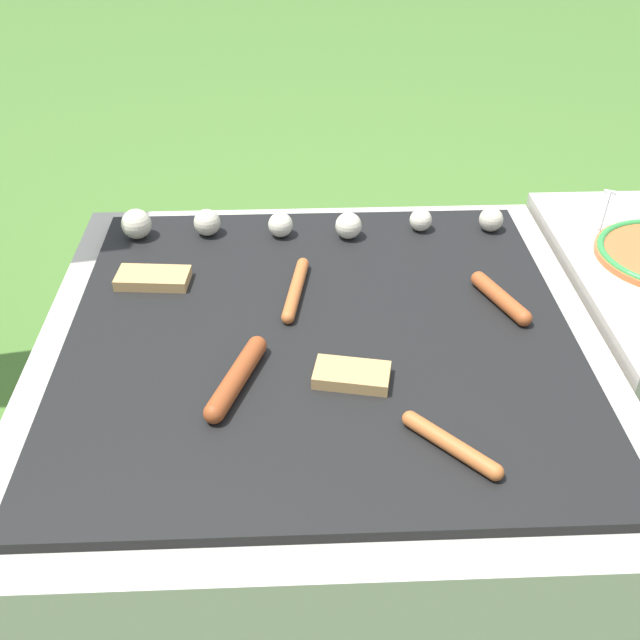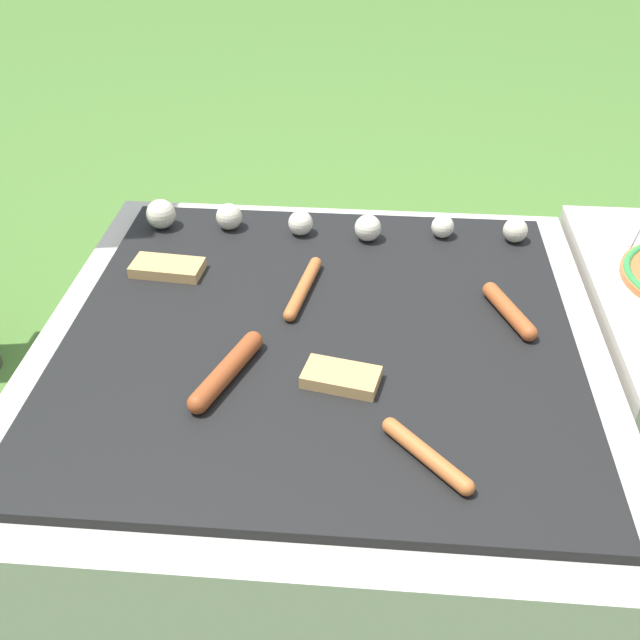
{
  "view_description": "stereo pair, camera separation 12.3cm",
  "coord_description": "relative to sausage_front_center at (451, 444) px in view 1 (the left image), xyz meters",
  "views": [
    {
      "loc": [
        -0.04,
        -1.0,
        1.12
      ],
      "look_at": [
        0.0,
        0.0,
        0.41
      ],
      "focal_mm": 42.0,
      "sensor_mm": 36.0,
      "label": 1
    },
    {
      "loc": [
        0.08,
        -0.99,
        1.12
      ],
      "look_at": [
        0.0,
        0.0,
        0.41
      ],
      "focal_mm": 42.0,
      "sensor_mm": 36.0,
      "label": 2
    }
  ],
  "objects": [
    {
      "name": "sausage_back_right",
      "position": [
        -0.3,
        0.15,
        0.0
      ],
      "size": [
        0.09,
        0.18,
        0.03
      ],
      "color": "#93421E",
      "rests_on": "grill"
    },
    {
      "name": "fork_utensil",
      "position": [
        0.46,
        0.69,
        -0.01
      ],
      "size": [
        0.1,
        0.18,
        0.01
      ],
      "color": "silver",
      "rests_on": "side_ledge"
    },
    {
      "name": "grill",
      "position": [
        -0.17,
        0.28,
        -0.21
      ],
      "size": [
        0.95,
        0.95,
        0.39
      ],
      "color": "#B2AA9E",
      "rests_on": "ground_plane"
    },
    {
      "name": "sausage_front_center",
      "position": [
        0.0,
        0.0,
        0.0
      ],
      "size": [
        0.12,
        0.13,
        0.02
      ],
      "color": "#B7602D",
      "rests_on": "grill"
    },
    {
      "name": "sausage_front_right",
      "position": [
        0.15,
        0.35,
        0.0
      ],
      "size": [
        0.08,
        0.15,
        0.03
      ],
      "color": "#A34C23",
      "rests_on": "grill"
    },
    {
      "name": "bread_slice_left",
      "position": [
        -0.12,
        0.15,
        -0.0
      ],
      "size": [
        0.12,
        0.08,
        0.02
      ],
      "color": "tan",
      "rests_on": "grill"
    },
    {
      "name": "ground_plane",
      "position": [
        -0.17,
        0.28,
        -0.4
      ],
      "size": [
        14.0,
        14.0,
        0.0
      ],
      "primitive_type": "plane",
      "color": "#47702D"
    },
    {
      "name": "sausage_back_left",
      "position": [
        -0.2,
        0.39,
        -0.0
      ],
      "size": [
        0.05,
        0.19,
        0.02
      ],
      "color": "#B7602D",
      "rests_on": "grill"
    },
    {
      "name": "mushroom_row",
      "position": [
        -0.22,
        0.61,
        0.01
      ],
      "size": [
        0.76,
        0.08,
        0.06
      ],
      "color": "beige",
      "rests_on": "grill"
    },
    {
      "name": "bread_slice_center",
      "position": [
        -0.46,
        0.44,
        -0.0
      ],
      "size": [
        0.13,
        0.08,
        0.02
      ],
      "color": "tan",
      "rests_on": "grill"
    }
  ]
}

